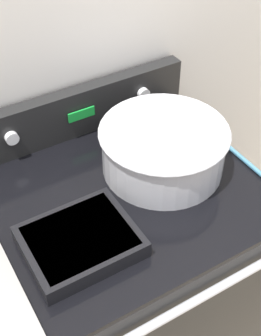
% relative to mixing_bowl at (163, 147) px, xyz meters
% --- Properties ---
extents(kitchen_wall, '(8.00, 0.05, 2.50)m').
position_rel_mixing_bowl_xyz_m(kitchen_wall, '(-0.14, 0.35, 0.21)').
color(kitchen_wall, silver).
rests_on(kitchen_wall, ground_plane).
extents(stove_range, '(0.76, 0.71, 0.96)m').
position_rel_mixing_bowl_xyz_m(stove_range, '(-0.14, -0.03, -0.56)').
color(stove_range, black).
rests_on(stove_range, ground_plane).
extents(control_panel, '(0.76, 0.07, 0.16)m').
position_rel_mixing_bowl_xyz_m(control_panel, '(-0.14, 0.29, 0.00)').
color(control_panel, black).
rests_on(control_panel, stove_range).
extents(mixing_bowl, '(0.38, 0.38, 0.14)m').
position_rel_mixing_bowl_xyz_m(mixing_bowl, '(0.00, 0.00, 0.00)').
color(mixing_bowl, silver).
rests_on(mixing_bowl, stove_range).
extents(casserole_dish, '(0.28, 0.23, 0.05)m').
position_rel_mixing_bowl_xyz_m(casserole_dish, '(-0.35, -0.15, -0.05)').
color(casserole_dish, black).
rests_on(casserole_dish, stove_range).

